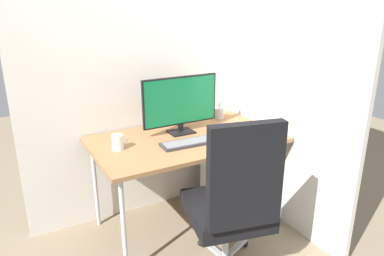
# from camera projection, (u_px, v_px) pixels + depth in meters

# --- Properties ---
(ground_plane) EXTENTS (8.00, 8.00, 0.00)m
(ground_plane) POSITION_uv_depth(u_px,v_px,m) (187.00, 223.00, 3.03)
(ground_plane) COLOR gray
(wall_back) EXTENTS (2.30, 0.04, 2.80)m
(wall_back) POSITION_uv_depth(u_px,v_px,m) (160.00, 46.00, 2.94)
(wall_back) COLOR silver
(wall_back) RESTS_ON ground_plane
(wall_side_right) EXTENTS (0.04, 1.70, 2.80)m
(wall_side_right) POSITION_uv_depth(u_px,v_px,m) (278.00, 48.00, 2.81)
(wall_side_right) COLOR silver
(wall_side_right) RESTS_ON ground_plane
(desk) EXTENTS (1.42, 0.82, 0.76)m
(desk) POSITION_uv_depth(u_px,v_px,m) (186.00, 143.00, 2.80)
(desk) COLOR #996B42
(desk) RESTS_ON ground_plane
(office_chair) EXTENTS (0.59, 0.64, 1.13)m
(office_chair) POSITION_uv_depth(u_px,v_px,m) (233.00, 201.00, 2.25)
(office_chair) COLOR black
(office_chair) RESTS_ON ground_plane
(filing_cabinet) EXTENTS (0.39, 0.54, 0.60)m
(filing_cabinet) POSITION_uv_depth(u_px,v_px,m) (235.00, 179.00, 3.13)
(filing_cabinet) COLOR silver
(filing_cabinet) RESTS_ON ground_plane
(monitor) EXTENTS (0.62, 0.15, 0.44)m
(monitor) POSITION_uv_depth(u_px,v_px,m) (180.00, 103.00, 2.82)
(monitor) COLOR black
(monitor) RESTS_ON desk
(keyboard) EXTENTS (0.45, 0.17, 0.02)m
(keyboard) POSITION_uv_depth(u_px,v_px,m) (191.00, 142.00, 2.66)
(keyboard) COLOR #333338
(keyboard) RESTS_ON desk
(mouse) EXTENTS (0.07, 0.11, 0.04)m
(mouse) POSITION_uv_depth(u_px,v_px,m) (228.00, 132.00, 2.84)
(mouse) COLOR black
(mouse) RESTS_ON desk
(pen_holder) EXTENTS (0.10, 0.10, 0.16)m
(pen_holder) POSITION_uv_depth(u_px,v_px,m) (218.00, 113.00, 3.23)
(pen_holder) COLOR silver
(pen_holder) RESTS_ON desk
(notebook) EXTENTS (0.20, 0.21, 0.02)m
(notebook) POSITION_uv_depth(u_px,v_px,m) (251.00, 127.00, 2.97)
(notebook) COLOR black
(notebook) RESTS_ON desk
(coffee_mug) EXTENTS (0.11, 0.08, 0.11)m
(coffee_mug) POSITION_uv_depth(u_px,v_px,m) (118.00, 142.00, 2.54)
(coffee_mug) COLOR white
(coffee_mug) RESTS_ON desk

